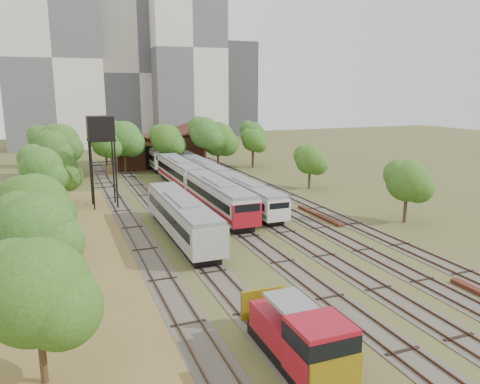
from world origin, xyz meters
name	(u,v)px	position (x,y,z in m)	size (l,w,h in m)	color
ground	(324,273)	(0.00, 0.00, 0.00)	(240.00, 240.00, 0.00)	#475123
dry_grass_patch	(75,268)	(-18.00, 8.00, 0.02)	(14.00, 60.00, 0.04)	brown
tracks	(214,203)	(-0.67, 25.00, 0.04)	(24.60, 80.00, 0.19)	#4C473D
railcar_red_set	(197,183)	(-2.00, 28.03, 2.04)	(3.11, 34.58, 3.85)	black
railcar_green_set	(204,172)	(2.00, 37.94, 1.75)	(2.68, 52.08, 3.31)	black
railcar_rear	(155,156)	(-2.00, 55.28, 2.08)	(3.18, 16.08, 3.94)	black
shunter_locomotive	(302,341)	(-8.00, -10.88, 1.70)	(2.71, 8.10, 3.55)	black
old_grey_coach	(182,217)	(-8.00, 12.62, 2.09)	(3.10, 18.00, 3.83)	black
water_tower	(101,131)	(-13.62, 28.24, 9.21)	(3.16, 3.16, 10.92)	black
rail_pile_far	(319,216)	(8.20, 14.38, 0.14)	(0.55, 8.84, 0.29)	#532417
maintenance_shed	(157,150)	(-1.00, 57.98, 2.91)	(16.45, 11.55, 7.58)	#341713
tree_band_left	(46,176)	(-19.90, 23.28, 5.09)	(7.35, 74.68, 8.37)	#382616
tree_band_far	(159,139)	(-2.32, 49.01, 5.84)	(38.17, 8.53, 9.39)	#382616
tree_band_right	(316,158)	(15.10, 27.00, 4.57)	(5.18, 43.72, 7.08)	#382616
tower_left	(52,60)	(-18.00, 95.00, 21.00)	(22.00, 16.00, 42.00)	beige
tower_centre	(134,74)	(2.00, 100.00, 18.00)	(20.00, 18.00, 36.00)	#BAB4A8
tower_right	(185,50)	(14.00, 92.00, 24.00)	(18.00, 16.00, 48.00)	beige
tower_far_right	(233,90)	(34.00, 110.00, 14.00)	(12.00, 12.00, 28.00)	#3A3E41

